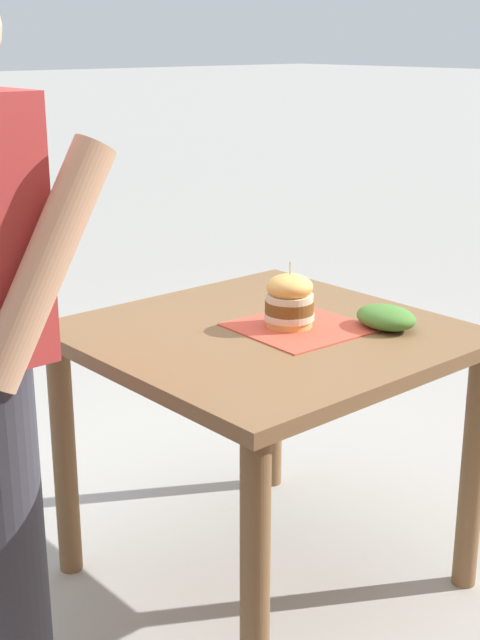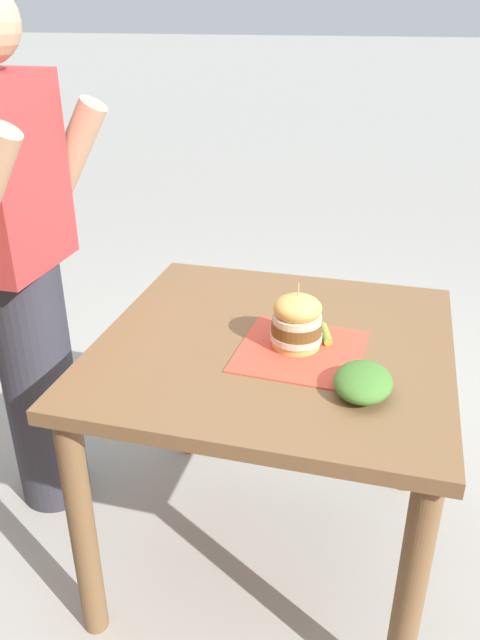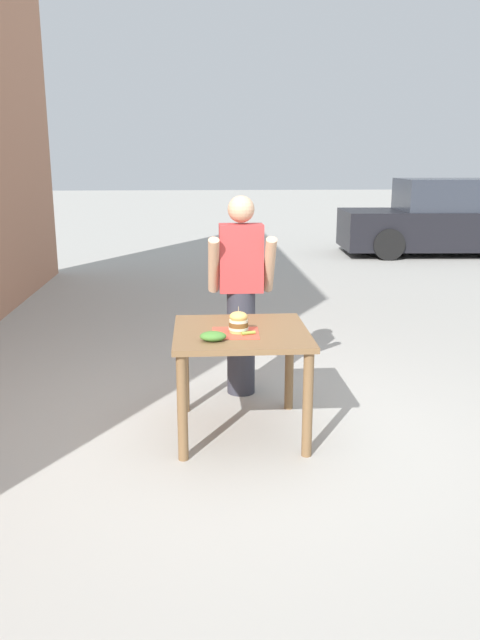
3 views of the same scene
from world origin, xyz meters
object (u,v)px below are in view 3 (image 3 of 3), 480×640
object	(u,v)px
patio_table	(241,348)
pickle_spear	(248,333)
sandwich	(239,322)
side_salad	(213,336)
diner_across_table	(241,293)
parked_car_near_curb	(443,221)

from	to	relation	value
patio_table	pickle_spear	world-z (taller)	pickle_spear
sandwich	side_salad	distance (m)	0.27
pickle_spear	side_salad	xyz separation A→B (m)	(-0.25, -0.12, 0.02)
patio_table	diner_across_table	size ratio (longest dim) A/B	0.57
parked_car_near_curb	side_salad	bearing A→B (deg)	-119.67
diner_across_table	parked_car_near_curb	xyz separation A→B (m)	(4.91, 8.01, -0.16)
patio_table	sandwich	distance (m)	0.22
sandwich	pickle_spear	xyz separation A→B (m)	(0.06, -0.07, -0.06)
diner_across_table	pickle_spear	bearing A→B (deg)	-91.03
patio_table	diner_across_table	xyz separation A→B (m)	(0.06, 0.82, 0.23)
side_salad	diner_across_table	xyz separation A→B (m)	(0.27, 1.08, 0.07)
patio_table	side_salad	distance (m)	0.37
parked_car_near_curb	patio_table	bearing A→B (deg)	-119.38
sandwich	parked_car_near_curb	distance (m)	10.20
sandwich	pickle_spear	size ratio (longest dim) A/B	1.87
patio_table	diner_across_table	bearing A→B (deg)	85.84
patio_table	side_salad	size ratio (longest dim) A/B	5.36
side_salad	pickle_spear	bearing A→B (deg)	26.33
patio_table	side_salad	bearing A→B (deg)	-128.65
patio_table	sandwich	bearing A→B (deg)	-108.84
sandwich	pickle_spear	bearing A→B (deg)	-48.27
patio_table	pickle_spear	xyz separation A→B (m)	(0.04, -0.14, 0.15)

